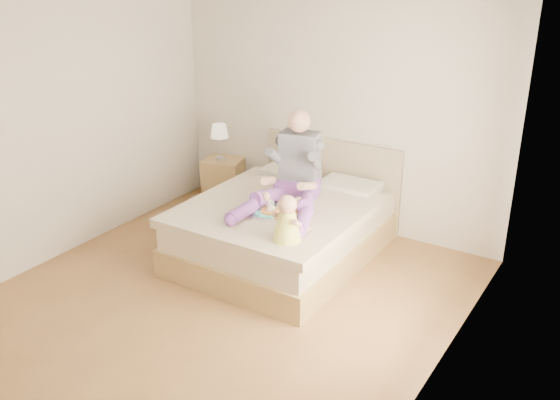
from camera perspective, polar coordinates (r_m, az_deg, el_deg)
The scene contains 7 objects.
room at distance 5.22m, azimuth -4.84°, elevation 5.20°, with size 4.02×4.22×2.71m.
bed at distance 6.52m, azimuth 0.60°, elevation -2.33°, with size 1.70×2.18×1.00m.
nightstand at distance 7.88m, azimuth -5.12°, elevation 1.80°, with size 0.55×0.52×0.56m.
lamp at distance 7.66m, azimuth -5.56°, elevation 6.12°, with size 0.22×0.22×0.45m.
adult at distance 6.24m, azimuth 1.17°, elevation 2.19°, with size 0.82×1.21×0.95m.
tray at distance 6.02m, azimuth 0.02°, elevation -1.13°, with size 0.57×0.51×0.14m.
baby at distance 5.47m, azimuth 0.73°, elevation -2.01°, with size 0.28×0.38×0.43m.
Camera 1 is at (3.11, -3.96, 3.05)m, focal length 40.00 mm.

